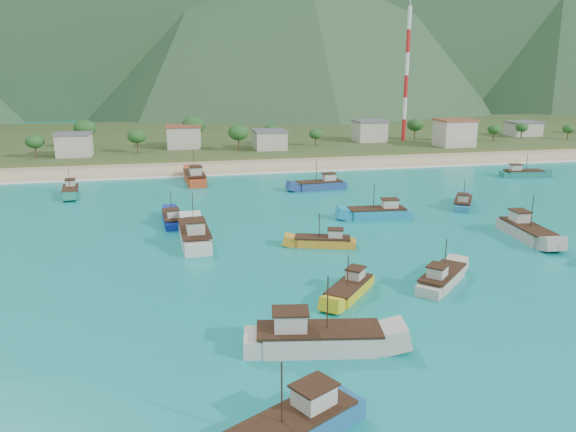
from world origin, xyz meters
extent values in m
plane|color=#0C888E|center=(0.00, 0.00, 0.00)|extent=(600.00, 600.00, 0.00)
cube|color=beige|center=(0.00, 79.00, 0.00)|extent=(400.00, 18.00, 1.20)
cube|color=#385123|center=(0.00, 140.00, 0.00)|extent=(400.00, 110.00, 2.40)
cube|color=white|center=(0.00, 69.50, 0.00)|extent=(400.00, 2.50, 0.08)
cube|color=beige|center=(-34.16, 95.93, 4.47)|extent=(8.77, 6.81, 5.73)
cube|color=beige|center=(-5.25, 106.00, 4.69)|extent=(9.55, 7.97, 6.17)
cube|color=beige|center=(18.92, 98.15, 4.13)|extent=(8.74, 8.81, 5.06)
cube|color=beige|center=(53.40, 109.36, 4.69)|extent=(9.16, 8.84, 6.17)
cube|color=beige|center=(74.02, 92.70, 5.37)|extent=(9.90, 8.81, 7.53)
cube|color=beige|center=(110.44, 111.78, 3.83)|extent=(10.39, 7.44, 4.45)
cylinder|color=red|center=(64.49, 108.00, 5.01)|extent=(1.20, 1.20, 6.83)
cylinder|color=white|center=(64.49, 108.00, 11.84)|extent=(1.20, 1.20, 6.83)
cylinder|color=red|center=(64.49, 108.00, 18.67)|extent=(1.20, 1.20, 6.83)
cylinder|color=white|center=(64.49, 108.00, 25.49)|extent=(1.20, 1.20, 6.83)
cylinder|color=red|center=(64.49, 108.00, 32.32)|extent=(1.20, 1.20, 6.83)
cylinder|color=white|center=(64.49, 108.00, 39.15)|extent=(1.20, 1.20, 6.83)
cube|color=#A59C94|center=(41.08, 9.00, 0.68)|extent=(4.45, 12.11, 2.16)
cube|color=beige|center=(41.27, 11.42, 2.63)|extent=(2.38, 2.86, 1.75)
cylinder|color=#382114|center=(41.02, 8.33, 4.18)|extent=(0.12, 0.12, 4.85)
cube|color=beige|center=(2.06, -17.19, 0.73)|extent=(12.93, 5.81, 2.27)
cube|color=beige|center=(-0.45, -16.75, 2.79)|extent=(3.19, 2.75, 1.84)
cylinder|color=#382114|center=(2.76, -17.32, 4.42)|extent=(0.12, 0.12, 5.11)
cube|color=beige|center=(-7.04, 17.64, 0.79)|extent=(4.25, 13.16, 2.37)
cube|color=beige|center=(-6.96, 14.97, 2.94)|extent=(2.48, 3.04, 1.93)
cylinder|color=#382114|center=(-7.06, 18.38, 4.64)|extent=(0.12, 0.12, 5.34)
cube|color=beige|center=(-1.27, -28.01, 2.47)|extent=(3.23, 3.03, 1.66)
cylinder|color=#382114|center=(-3.84, -29.43, 3.94)|extent=(0.12, 0.12, 4.59)
cube|color=gold|center=(8.59, -5.98, 0.41)|extent=(7.78, 8.49, 1.62)
cube|color=beige|center=(9.77, -4.59, 1.88)|extent=(2.56, 2.60, 1.32)
cylinder|color=#382114|center=(8.26, -6.37, 3.04)|extent=(0.12, 0.12, 3.65)
cube|color=orange|center=(10.53, 11.76, 0.39)|extent=(9.11, 5.06, 1.59)
cube|color=beige|center=(12.24, 11.23, 1.83)|extent=(2.37, 2.12, 1.29)
cylinder|color=#382114|center=(10.06, 11.90, 2.98)|extent=(0.12, 0.12, 3.57)
cube|color=#0D249D|center=(-10.01, 28.84, 0.45)|extent=(3.27, 9.46, 1.69)
cube|color=beige|center=(-9.90, 26.94, 1.98)|extent=(1.82, 2.21, 1.38)
cylinder|color=#382114|center=(-10.04, 29.37, 3.20)|extent=(0.12, 0.12, 3.81)
cube|color=#B8B2A7|center=(20.25, -5.09, 0.49)|extent=(8.99, 8.87, 1.77)
cube|color=beige|center=(18.82, -6.49, 2.09)|extent=(2.83, 2.83, 1.44)
cylinder|color=#382114|center=(20.65, -4.71, 3.37)|extent=(0.12, 0.12, 3.99)
cube|color=teal|center=(41.70, 28.73, 0.44)|extent=(7.24, 9.31, 1.68)
cube|color=beige|center=(40.69, 27.12, 1.97)|extent=(2.56, 2.69, 1.37)
cylinder|color=#382114|center=(41.98, 29.17, 3.18)|extent=(0.12, 0.12, 3.79)
cube|color=#B9411E|center=(-4.59, 62.00, 0.77)|extent=(4.54, 13.08, 2.34)
cube|color=beige|center=(-4.44, 59.37, 2.89)|extent=(2.52, 3.06, 1.90)
cylinder|color=#382114|center=(-4.63, 62.73, 4.58)|extent=(0.12, 0.12, 5.27)
cube|color=#1C7565|center=(70.00, 52.13, 0.49)|extent=(10.09, 4.11, 1.78)
cube|color=beige|center=(68.01, 52.39, 2.11)|extent=(2.44, 2.06, 1.45)
cylinder|color=#382114|center=(70.55, 52.06, 3.39)|extent=(0.12, 0.12, 4.01)
cube|color=navy|center=(20.19, 48.93, 0.57)|extent=(10.92, 4.12, 1.94)
cube|color=beige|center=(22.37, 49.13, 2.33)|extent=(2.60, 2.17, 1.58)
cylinder|color=#382114|center=(19.59, 48.87, 3.73)|extent=(0.12, 0.12, 4.37)
cube|color=#1A7864|center=(-29.27, 53.77, 0.47)|extent=(3.87, 9.85, 1.74)
cube|color=beige|center=(-29.49, 55.72, 2.05)|extent=(1.99, 2.36, 1.42)
cylinder|color=#382114|center=(-29.21, 53.23, 3.31)|extent=(0.12, 0.12, 3.92)
cube|color=#1782AF|center=(23.56, 24.66, 0.57)|extent=(10.90, 4.07, 1.94)
cube|color=beige|center=(25.74, 24.47, 2.33)|extent=(2.58, 2.16, 1.58)
cylinder|color=#382114|center=(22.96, 24.71, 3.72)|extent=(0.12, 0.12, 4.36)
camera|label=1|loc=(-10.29, -61.02, 24.46)|focal=35.00mm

